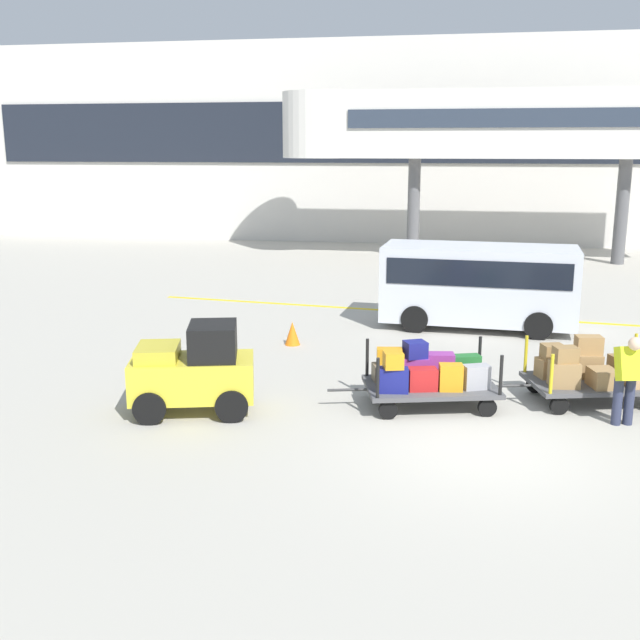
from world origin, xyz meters
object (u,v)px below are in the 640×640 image
baggage_cart_lead (427,376)px  shuttle_van (479,280)px  baggage_cart_middle (593,372)px  baggage_tug (194,371)px  baggage_handler (628,376)px  safety_cone_near (292,333)px

baggage_cart_lead → shuttle_van: size_ratio=0.63×
baggage_cart_middle → shuttle_van: (-1.93, 5.55, 0.67)m
baggage_tug → shuttle_van: shuttle_van is taller
baggage_cart_lead → baggage_handler: baggage_handler is taller
baggage_handler → safety_cone_near: (-6.55, 4.18, -0.59)m
baggage_cart_lead → shuttle_van: 6.39m
shuttle_van → safety_cone_near: size_ratio=8.94×
shuttle_van → baggage_tug: bearing=-124.1°
baggage_tug → baggage_cart_lead: baggage_tug is taller
shuttle_van → baggage_cart_middle: bearing=-70.8°
baggage_cart_middle → baggage_handler: bearing=-73.9°
baggage_handler → safety_cone_near: 7.79m
baggage_cart_middle → safety_cone_near: 6.91m
baggage_cart_lead → safety_cone_near: baggage_cart_lead is taller
baggage_cart_lead → baggage_handler: (3.28, -0.44, 0.31)m
baggage_handler → safety_cone_near: bearing=147.5°
baggage_handler → shuttle_van: (-2.27, 6.71, 0.37)m
baggage_handler → shuttle_van: size_ratio=0.32×
baggage_cart_middle → baggage_handler: baggage_handler is taller
baggage_tug → baggage_cart_middle: baggage_tug is taller
baggage_tug → baggage_cart_lead: 4.11m
baggage_cart_lead → baggage_cart_middle: (2.94, 0.72, 0.01)m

